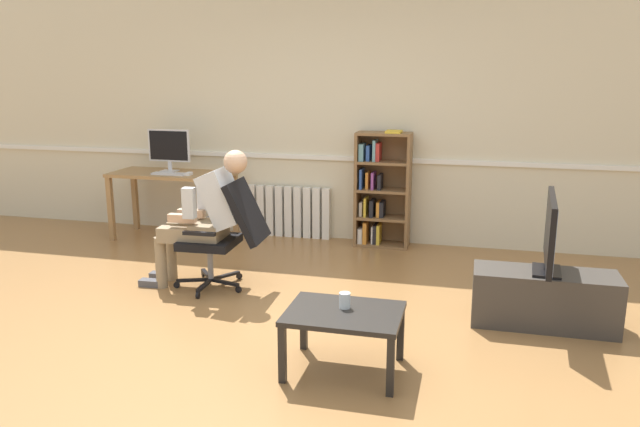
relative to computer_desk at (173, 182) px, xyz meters
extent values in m
plane|color=olive|center=(1.88, -2.15, -0.65)|extent=(18.00, 18.00, 0.00)
cube|color=beige|center=(1.88, 0.50, 0.70)|extent=(12.00, 0.10, 2.70)
cube|color=white|center=(1.88, 0.44, 0.27)|extent=(12.00, 0.03, 0.05)
cube|color=#9E7547|center=(-0.64, -0.26, -0.29)|extent=(0.06, 0.06, 0.72)
cube|color=#9E7547|center=(0.64, -0.26, -0.29)|extent=(0.06, 0.06, 0.72)
cube|color=#9E7547|center=(0.64, 0.26, -0.29)|extent=(0.06, 0.06, 0.72)
cube|color=#9E7547|center=(-0.64, 0.26, -0.29)|extent=(0.06, 0.06, 0.72)
cube|color=#9E7547|center=(0.00, 0.00, 0.09)|extent=(1.36, 0.59, 0.04)
cube|color=silver|center=(-0.06, 0.06, 0.11)|extent=(0.18, 0.14, 0.01)
cube|color=silver|center=(-0.06, 0.08, 0.17)|extent=(0.04, 0.02, 0.10)
cube|color=silver|center=(-0.06, 0.08, 0.40)|extent=(0.50, 0.02, 0.36)
cube|color=black|center=(-0.06, 0.07, 0.40)|extent=(0.46, 0.00, 0.32)
cube|color=silver|center=(0.04, -0.14, 0.12)|extent=(0.39, 0.12, 0.02)
cube|color=white|center=(0.26, -0.12, 0.12)|extent=(0.06, 0.10, 0.03)
cube|color=brown|center=(2.05, 0.27, -0.03)|extent=(0.03, 0.28, 1.23)
cube|color=brown|center=(2.60, 0.27, -0.03)|extent=(0.03, 0.28, 1.23)
cube|color=brown|center=(2.33, 0.41, -0.03)|extent=(0.55, 0.02, 1.23)
cube|color=brown|center=(2.33, 0.27, -0.63)|extent=(0.52, 0.28, 0.03)
cube|color=brown|center=(2.33, 0.27, -0.33)|extent=(0.52, 0.28, 0.03)
cube|color=brown|center=(2.33, 0.27, -0.03)|extent=(0.52, 0.28, 0.03)
cube|color=brown|center=(2.33, 0.27, 0.27)|extent=(0.52, 0.28, 0.03)
cube|color=brown|center=(2.33, 0.27, 0.57)|extent=(0.52, 0.28, 0.03)
cube|color=white|center=(2.10, 0.26, -0.54)|extent=(0.05, 0.19, 0.16)
cube|color=beige|center=(2.10, 0.28, -0.24)|extent=(0.03, 0.19, 0.15)
cube|color=#2D519E|center=(2.10, 0.25, 0.09)|extent=(0.03, 0.19, 0.21)
cube|color=#6699A3|center=(2.10, 0.25, 0.37)|extent=(0.05, 0.19, 0.18)
cube|color=orange|center=(2.15, 0.26, -0.50)|extent=(0.04, 0.19, 0.24)
cube|color=gold|center=(2.15, 0.26, -0.22)|extent=(0.02, 0.19, 0.20)
cube|color=orange|center=(2.16, 0.28, 0.07)|extent=(0.03, 0.19, 0.18)
cube|color=#2D519E|center=(2.17, 0.28, 0.36)|extent=(0.04, 0.19, 0.16)
cube|color=white|center=(2.23, 0.28, -0.52)|extent=(0.03, 0.19, 0.19)
cube|color=black|center=(2.22, 0.26, -0.23)|extent=(0.04, 0.19, 0.18)
cube|color=#89428E|center=(2.22, 0.26, 0.07)|extent=(0.03, 0.19, 0.18)
cube|color=#6699A3|center=(2.23, 0.27, 0.39)|extent=(0.03, 0.19, 0.22)
cube|color=black|center=(2.26, 0.28, -0.52)|extent=(0.05, 0.19, 0.20)
cube|color=orange|center=(2.29, 0.28, -0.24)|extent=(0.03, 0.19, 0.16)
cube|color=black|center=(2.30, 0.26, 0.06)|extent=(0.04, 0.19, 0.16)
cube|color=red|center=(2.27, 0.28, 0.38)|extent=(0.04, 0.19, 0.19)
cube|color=gold|center=(2.30, 0.27, -0.51)|extent=(0.03, 0.19, 0.21)
cube|color=black|center=(2.32, 0.28, -0.24)|extent=(0.04, 0.19, 0.16)
cube|color=gold|center=(2.43, 0.25, 0.60)|extent=(0.16, 0.22, 0.02)
cube|color=white|center=(0.79, 0.39, -0.36)|extent=(0.08, 0.08, 0.58)
cube|color=white|center=(0.90, 0.39, -0.36)|extent=(0.08, 0.08, 0.58)
cube|color=white|center=(1.01, 0.39, -0.36)|extent=(0.08, 0.08, 0.58)
cube|color=white|center=(1.12, 0.39, -0.36)|extent=(0.08, 0.08, 0.58)
cube|color=white|center=(1.23, 0.39, -0.36)|extent=(0.08, 0.08, 0.58)
cube|color=white|center=(1.34, 0.39, -0.36)|extent=(0.08, 0.08, 0.58)
cube|color=white|center=(1.45, 0.39, -0.36)|extent=(0.08, 0.08, 0.58)
cube|color=white|center=(1.56, 0.39, -0.36)|extent=(0.08, 0.08, 0.58)
cube|color=white|center=(1.67, 0.39, -0.36)|extent=(0.08, 0.08, 0.58)
cube|color=black|center=(1.07, -1.54, -0.58)|extent=(0.05, 0.30, 0.02)
cylinder|color=black|center=(1.07, -1.69, -0.62)|extent=(0.02, 0.06, 0.06)
cube|color=black|center=(1.20, -1.43, -0.58)|extent=(0.30, 0.12, 0.02)
cylinder|color=black|center=(1.35, -1.47, -0.62)|extent=(0.06, 0.04, 0.06)
cube|color=black|center=(1.14, -1.27, -0.58)|extent=(0.20, 0.27, 0.02)
cylinder|color=black|center=(1.23, -1.14, -0.62)|extent=(0.05, 0.06, 0.06)
cube|color=black|center=(0.97, -1.28, -0.58)|extent=(0.21, 0.26, 0.02)
cylinder|color=black|center=(0.87, -1.16, -0.62)|extent=(0.05, 0.06, 0.06)
cube|color=black|center=(0.92, -1.45, -0.58)|extent=(0.29, 0.14, 0.02)
cylinder|color=black|center=(0.78, -1.50, -0.62)|extent=(0.06, 0.04, 0.06)
cylinder|color=gray|center=(1.06, -1.39, -0.42)|extent=(0.05, 0.05, 0.30)
cube|color=black|center=(1.06, -1.39, -0.24)|extent=(0.48, 0.48, 0.07)
cube|color=black|center=(1.41, -1.38, 0.05)|extent=(0.31, 0.45, 0.53)
cube|color=black|center=(1.07, -1.13, -0.09)|extent=(0.28, 0.06, 0.03)
cube|color=black|center=(1.09, -1.65, -0.09)|extent=(0.28, 0.06, 0.03)
cube|color=#937F60|center=(1.06, -1.39, -0.13)|extent=(0.27, 0.35, 0.14)
cube|color=silver|center=(1.19, -1.39, 0.16)|extent=(0.38, 0.36, 0.52)
sphere|color=#D6A884|center=(1.32, -1.38, 0.47)|extent=(0.20, 0.20, 0.20)
cube|color=black|center=(0.78, -1.41, -0.03)|extent=(0.15, 0.04, 0.02)
cube|color=#937F60|center=(0.85, -1.30, -0.16)|extent=(0.42, 0.15, 0.13)
cylinder|color=#937F60|center=(0.64, -1.31, -0.42)|extent=(0.10, 0.10, 0.46)
cube|color=#4C4C51|center=(0.54, -1.32, -0.62)|extent=(0.22, 0.10, 0.06)
cube|color=#937F60|center=(0.86, -1.50, -0.16)|extent=(0.42, 0.15, 0.13)
cylinder|color=#937F60|center=(0.65, -1.51, -0.42)|extent=(0.10, 0.10, 0.46)
cube|color=#4C4C51|center=(0.55, -1.52, -0.62)|extent=(0.22, 0.10, 0.06)
cube|color=silver|center=(0.95, -1.24, 0.14)|extent=(0.10, 0.08, 0.26)
cube|color=#D6A884|center=(0.86, -1.31, -0.01)|extent=(0.24, 0.08, 0.07)
cube|color=silver|center=(0.97, -1.56, 0.14)|extent=(0.10, 0.08, 0.26)
cube|color=#D6A884|center=(0.86, -1.50, -0.01)|extent=(0.24, 0.08, 0.07)
cube|color=#3D3833|center=(3.82, -1.56, -0.44)|extent=(1.04, 0.40, 0.42)
cube|color=black|center=(3.82, -1.56, -0.22)|extent=(0.22, 0.33, 0.02)
cylinder|color=black|center=(3.82, -1.56, -0.19)|extent=(0.04, 0.04, 0.05)
cube|color=black|center=(3.82, -1.56, 0.09)|extent=(0.11, 0.86, 0.50)
cube|color=#9EBCF4|center=(3.84, -1.56, 0.09)|extent=(0.07, 0.81, 0.46)
cube|color=black|center=(2.19, -2.87, -0.46)|extent=(0.04, 0.04, 0.37)
cube|color=black|center=(2.85, -2.87, -0.46)|extent=(0.04, 0.04, 0.37)
cube|color=black|center=(2.85, -2.39, -0.46)|extent=(0.04, 0.04, 0.37)
cube|color=black|center=(2.19, -2.39, -0.46)|extent=(0.04, 0.04, 0.37)
cube|color=black|center=(2.52, -2.63, -0.26)|extent=(0.72, 0.54, 0.03)
cylinder|color=silver|center=(2.51, -2.57, -0.20)|extent=(0.07, 0.07, 0.10)
camera|label=1|loc=(3.26, -6.15, 1.23)|focal=34.54mm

